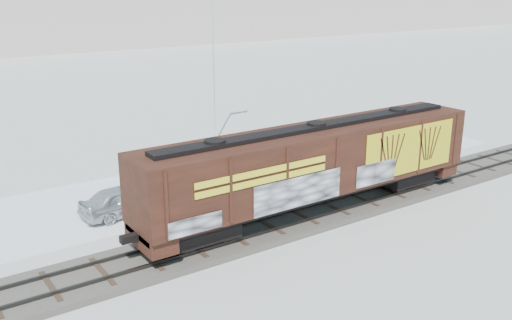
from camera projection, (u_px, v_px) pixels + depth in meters
ground at (301, 221)px, 27.89m from camera, size 500.00×500.00×0.00m
rail_track at (301, 218)px, 27.84m from camera, size 50.00×3.40×0.43m
parking_strip at (221, 179)px, 33.78m from camera, size 40.00×8.00×0.03m
hopper_railcar at (315, 163)px, 27.48m from camera, size 18.55×3.06×4.29m
flagpole at (215, 76)px, 40.12m from camera, size 2.30×0.90×12.90m
car_silver at (124, 200)px, 28.39m from camera, size 4.60×2.20×1.52m
car_white at (227, 172)px, 32.68m from camera, size 4.60×2.17×1.46m
car_dark at (265, 155)px, 35.85m from camera, size 5.42×2.47×1.54m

